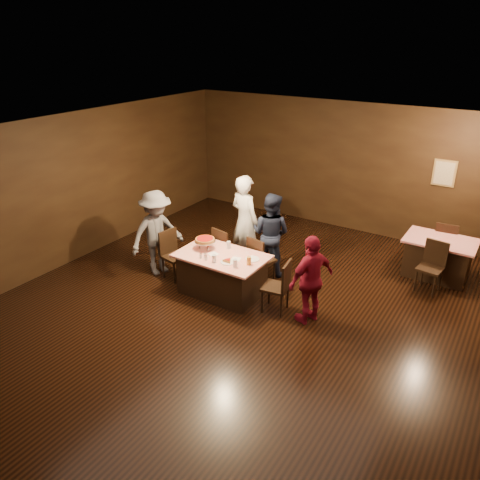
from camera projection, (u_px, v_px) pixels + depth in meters
name	position (u px, v px, depth m)	size (l,w,h in m)	color
room	(223.00, 201.00, 6.86)	(10.00, 10.04, 3.02)	black
main_table	(222.00, 274.00, 8.49)	(1.60, 1.00, 0.77)	red
back_table	(438.00, 258.00, 9.10)	(1.30, 0.90, 0.77)	#B60C13
chair_far_left	(227.00, 250.00, 9.22)	(0.42, 0.42, 0.95)	black
chair_far_right	(262.00, 259.00, 8.83)	(0.42, 0.42, 0.95)	black
chair_end_left	(175.00, 255.00, 8.99)	(0.42, 0.42, 0.95)	black
chair_end_right	(275.00, 286.00, 7.91)	(0.42, 0.42, 0.95)	black
chair_back_near	(430.00, 268.00, 8.53)	(0.42, 0.42, 0.95)	black
chair_back_far	(445.00, 243.00, 9.53)	(0.42, 0.42, 0.95)	black
diner_white_jacket	(245.00, 221.00, 9.32)	(0.69, 0.45, 1.90)	silver
diner_navy_hoodie	(271.00, 233.00, 9.09)	(0.80, 0.62, 1.64)	#181E32
diner_grey_knit	(157.00, 233.00, 9.04)	(1.10, 0.63, 1.70)	#5E5E63
diner_red_shirt	(311.00, 280.00, 7.52)	(0.90, 0.37, 1.54)	maroon
pizza_stand	(205.00, 240.00, 8.49)	(0.38, 0.38, 0.22)	black
plate_with_slice	(228.00, 261.00, 8.06)	(0.25, 0.25, 0.06)	white
plate_empty	(252.00, 259.00, 8.17)	(0.25, 0.25, 0.01)	white
glass_front_left	(214.00, 259.00, 8.05)	(0.08, 0.08, 0.14)	silver
glass_front_right	(235.00, 263.00, 7.89)	(0.08, 0.08, 0.14)	silver
glass_amber	(249.00, 261.00, 7.97)	(0.08, 0.08, 0.14)	#BF7F26
glass_back	(229.00, 245.00, 8.56)	(0.08, 0.08, 0.14)	silver
condiments	(204.00, 256.00, 8.18)	(0.17, 0.10, 0.09)	silver
napkin_center	(236.00, 259.00, 8.18)	(0.16, 0.16, 0.01)	white
napkin_left	(213.00, 254.00, 8.36)	(0.16, 0.16, 0.01)	white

